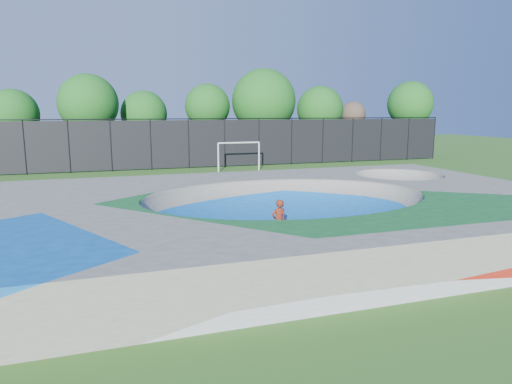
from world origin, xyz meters
TOP-DOWN VIEW (x-y plane):
  - ground at (0.00, 0.00)m, footprint 120.00×120.00m
  - skate_deck at (0.00, 0.00)m, footprint 22.00×14.00m
  - skater at (-0.79, -1.22)m, footprint 0.62×0.46m
  - skateboard at (-0.79, -1.22)m, footprint 0.80×0.28m
  - soccer_goal at (3.42, 18.22)m, footprint 3.42×0.12m
  - fence at (0.00, 21.00)m, footprint 48.09×0.09m
  - treeline at (-3.81, 25.55)m, footprint 52.87×7.80m

SIDE VIEW (x-z plane):
  - ground at x=0.00m, z-range 0.00..0.00m
  - skateboard at x=-0.79m, z-range 0.00..0.05m
  - skate_deck at x=0.00m, z-range 0.00..1.50m
  - skater at x=-0.79m, z-range 0.00..1.58m
  - soccer_goal at x=3.42m, z-range 0.44..2.70m
  - fence at x=0.00m, z-range 0.08..4.12m
  - treeline at x=-3.81m, z-range 0.78..9.59m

